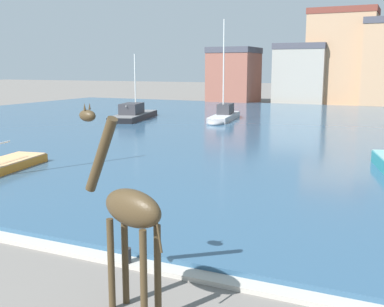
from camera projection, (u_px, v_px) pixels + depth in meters
harbor_water at (294, 131)px, 36.77m from camera, size 78.63×52.95×0.26m
quay_edge_coping at (73, 251)px, 12.93m from camera, size 78.63×0.50×0.12m
giraffe_statue at (128, 211)px, 9.45m from camera, size 2.40×1.10×4.28m
sailboat_black at (136, 115)px, 44.90m from camera, size 4.33×9.61×6.26m
sailboat_grey at (223, 117)px, 43.19m from camera, size 2.88×8.38×9.21m
mooring_bollard at (127, 258)px, 12.00m from camera, size 0.24×0.24×0.50m
townhouse_narrow_midrow at (234, 75)px, 67.94m from camera, size 6.29×6.97×7.82m
townhouse_wide_warehouse at (301, 74)px, 65.32m from camera, size 7.05×5.50×8.24m
townhouse_end_terrace at (341, 57)px, 63.91m from camera, size 8.81×5.87×12.73m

